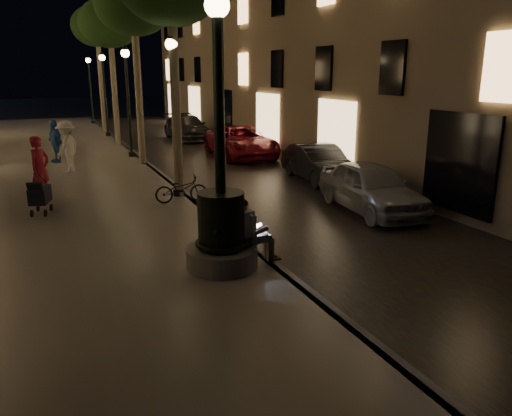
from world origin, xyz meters
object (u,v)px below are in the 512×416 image
car_third (241,142)px  car_rear (187,127)px  tree_second (133,6)px  pedestrian_white (67,147)px  seated_man_laptop (251,229)px  pedestrian_red (40,168)px  pedestrian_blue (55,141)px  lamp_curb_b (127,87)px  car_front (371,187)px  tree_third (110,24)px  car_second (319,163)px  bicycle (181,189)px  lamp_curb_c (104,83)px  tree_far (97,27)px  lamp_curb_d (90,81)px  lamp_curb_a (174,95)px  stroller (40,195)px  fountain_lamppost (221,217)px

car_third → car_rear: 7.15m
tree_second → pedestrian_white: bearing=-164.1°
seated_man_laptop → pedestrian_red: 8.13m
tree_second → pedestrian_red: (-3.92, -4.78, -5.19)m
car_rear → pedestrian_blue: size_ratio=2.75×
lamp_curb_b → car_front: bearing=-66.7°
pedestrian_red → pedestrian_blue: pedestrian_red is taller
tree_third → car_rear: tree_third is taller
car_third → car_second: bearing=-81.9°
bicycle → pedestrian_red: bearing=69.1°
lamp_curb_c → bicycle: lamp_curb_c is taller
seated_man_laptop → car_second: (5.59, 6.88, -0.24)m
bicycle → pedestrian_white: bearing=32.5°
car_rear → car_front: bearing=-87.1°
car_third → pedestrian_red: size_ratio=2.74×
tree_far → pedestrian_red: size_ratio=3.98×
lamp_curb_b → car_second: lamp_curb_b is taller
lamp_curb_b → pedestrian_blue: 3.83m
seated_man_laptop → car_third: 13.91m
lamp_curb_d → car_second: lamp_curb_d is taller
tree_second → bicycle: (-0.20, -6.82, -5.73)m
seated_man_laptop → car_third: (4.99, 12.98, -0.19)m
pedestrian_red → bicycle: bearing=-75.8°
pedestrian_white → lamp_curb_c: bearing=-163.5°
tree_second → lamp_curb_d: size_ratio=1.54×
tree_third → tree_far: (0.08, 6.00, 0.29)m
pedestrian_red → lamp_curb_b: bearing=13.6°
lamp_curb_b → tree_third: bearing=90.0°
lamp_curb_a → bicycle: 2.76m
tree_third → lamp_curb_d: size_ratio=1.50×
stroller → car_third: 11.58m
car_front → tree_far: bearing=108.3°
lamp_curb_d → stroller: 24.98m
lamp_curb_a → car_third: (4.90, 6.98, -2.52)m
pedestrian_red → bicycle: (3.72, -2.05, -0.54)m
fountain_lamppost → tree_third: size_ratio=0.72×
lamp_curb_c → lamp_curb_a: bearing=-90.0°
car_rear → bicycle: size_ratio=3.20×
lamp_curb_b → stroller: bearing=-114.5°
fountain_lamppost → lamp_curb_c: 22.10m
tree_second → stroller: bearing=-121.3°
lamp_curb_a → lamp_curb_d: (0.00, 24.00, 0.00)m
lamp_curb_a → lamp_curb_c: bearing=90.0°
seated_man_laptop → car_rear: 20.58m
lamp_curb_d → bicycle: size_ratio=3.17×
lamp_curb_d → pedestrian_blue: size_ratio=2.72×
seated_man_laptop → lamp_curb_c: bearing=89.8°
lamp_curb_c → stroller: lamp_curb_c is taller
tree_second → lamp_curb_a: size_ratio=1.54×
pedestrian_red → tree_third: bearing=23.5°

